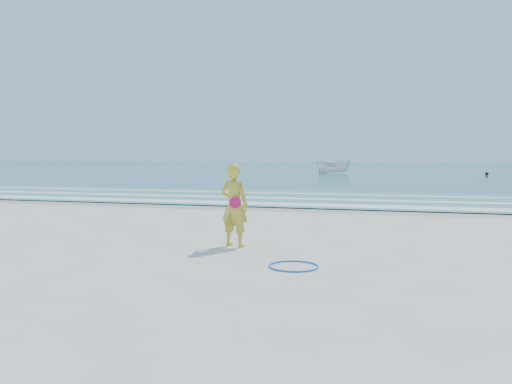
# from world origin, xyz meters

# --- Properties ---
(ground) EXTENTS (400.00, 400.00, 0.00)m
(ground) POSITION_xyz_m (0.00, 0.00, 0.00)
(ground) COLOR silver
(ground) RESTS_ON ground
(wet_sand) EXTENTS (400.00, 2.40, 0.00)m
(wet_sand) POSITION_xyz_m (0.00, 9.00, 0.00)
(wet_sand) COLOR #B2A893
(wet_sand) RESTS_ON ground
(ocean) EXTENTS (400.00, 190.00, 0.04)m
(ocean) POSITION_xyz_m (0.00, 105.00, 0.02)
(ocean) COLOR #19727F
(ocean) RESTS_ON ground
(shallow) EXTENTS (400.00, 10.00, 0.01)m
(shallow) POSITION_xyz_m (0.00, 14.00, 0.04)
(shallow) COLOR #59B7AD
(shallow) RESTS_ON ocean
(foam_near) EXTENTS (400.00, 1.40, 0.01)m
(foam_near) POSITION_xyz_m (0.00, 10.30, 0.05)
(foam_near) COLOR white
(foam_near) RESTS_ON shallow
(foam_mid) EXTENTS (400.00, 0.90, 0.01)m
(foam_mid) POSITION_xyz_m (0.00, 13.20, 0.05)
(foam_mid) COLOR white
(foam_mid) RESTS_ON shallow
(foam_far) EXTENTS (400.00, 0.60, 0.01)m
(foam_far) POSITION_xyz_m (0.00, 16.50, 0.05)
(foam_far) COLOR white
(foam_far) RESTS_ON shallow
(hoop) EXTENTS (1.23, 1.23, 0.03)m
(hoop) POSITION_xyz_m (2.25, -1.24, 0.02)
(hoop) COLOR blue
(hoop) RESTS_ON ground
(boat) EXTENTS (4.34, 1.96, 1.63)m
(boat) POSITION_xyz_m (-4.05, 52.32, 0.85)
(boat) COLOR silver
(boat) RESTS_ON ocean
(buoy) EXTENTS (0.38, 0.38, 0.38)m
(buoy) POSITION_xyz_m (13.05, 48.85, 0.23)
(buoy) COLOR black
(buoy) RESTS_ON ocean
(woman) EXTENTS (0.77, 0.60, 1.89)m
(woman) POSITION_xyz_m (0.51, 0.48, 0.94)
(woman) COLOR gold
(woman) RESTS_ON ground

